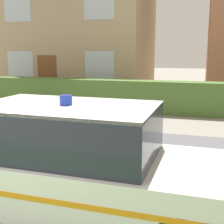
# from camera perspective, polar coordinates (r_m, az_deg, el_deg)

# --- Properties ---
(road_strip) EXTENTS (28.00, 6.27, 0.01)m
(road_strip) POSITION_cam_1_polar(r_m,az_deg,el_deg) (6.50, -7.23, -10.01)
(road_strip) COLOR #5B5B60
(road_strip) RESTS_ON ground
(garden_hedge) EXTENTS (14.86, 0.75, 1.21)m
(garden_hedge) POSITION_cam_1_polar(r_m,az_deg,el_deg) (11.86, 8.29, 2.71)
(garden_hedge) COLOR #4C7233
(garden_hedge) RESTS_ON ground
(police_car) EXTENTS (4.64, 1.83, 1.74)m
(police_car) POSITION_cam_1_polar(r_m,az_deg,el_deg) (4.50, -6.05, -9.38)
(police_car) COLOR black
(police_car) RESTS_ON road_strip
(house_left) EXTENTS (7.83, 6.37, 7.97)m
(house_left) POSITION_cam_1_polar(r_m,az_deg,el_deg) (18.09, -5.72, 16.67)
(house_left) COLOR tan
(house_left) RESTS_ON ground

